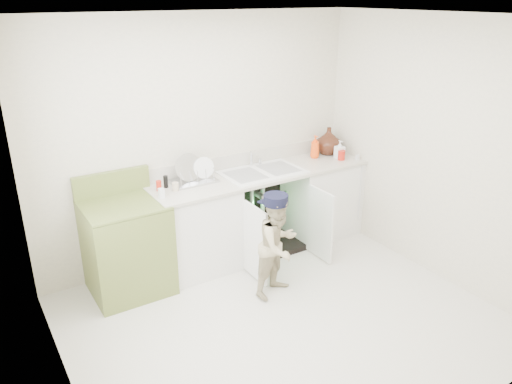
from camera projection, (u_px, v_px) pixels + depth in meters
ground at (283, 320)px, 4.34m from camera, size 3.50×3.50×0.00m
room_shell at (286, 186)px, 3.88m from camera, size 6.00×5.50×1.26m
counter_run at (264, 209)px, 5.40m from camera, size 2.44×1.02×1.21m
avocado_stove at (127, 246)px, 4.63m from camera, size 0.72×0.65×1.11m
repair_worker at (278, 244)px, 4.57m from camera, size 0.69×0.72×1.00m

